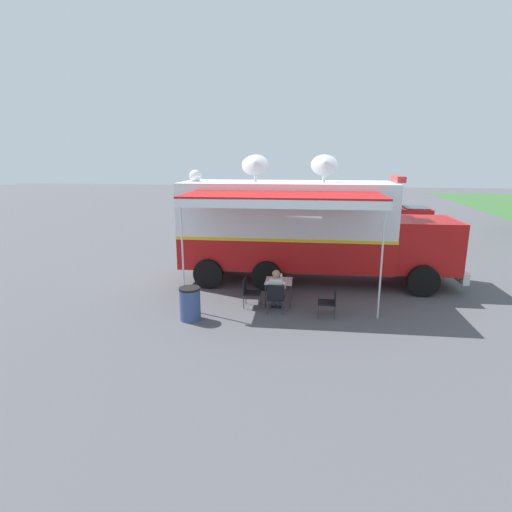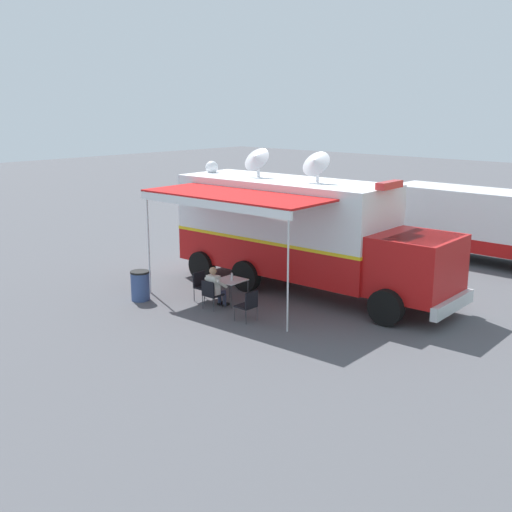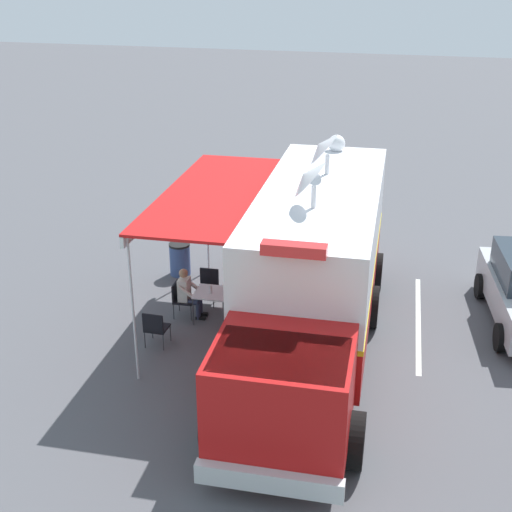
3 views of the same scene
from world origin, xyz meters
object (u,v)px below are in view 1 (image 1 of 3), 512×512
at_px(seated_responder, 276,289).
at_px(water_bottle, 281,277).
at_px(folding_chair_beside_table, 249,290).
at_px(command_truck, 307,227).
at_px(folding_chair_at_table, 276,296).
at_px(folding_chair_spare_by_truck, 331,300).
at_px(trash_bin, 190,304).
at_px(support_truck, 355,215).
at_px(folding_table, 279,282).
at_px(car_behind_truck, 261,231).

bearing_deg(seated_responder, water_bottle, 172.63).
distance_m(water_bottle, folding_chair_beside_table, 1.04).
height_order(command_truck, folding_chair_at_table, command_truck).
bearing_deg(folding_chair_spare_by_truck, trash_bin, -78.13).
height_order(folding_chair_at_table, support_truck, support_truck).
bearing_deg(support_truck, trash_bin, -23.61).
distance_m(folding_chair_at_table, folding_chair_beside_table, 0.95).
xyz_separation_m(folding_chair_at_table, folding_chair_beside_table, (-0.43, -0.85, 0.00)).
xyz_separation_m(folding_table, folding_chair_beside_table, (0.37, -0.85, -0.16)).
height_order(folding_table, seated_responder, seated_responder).
bearing_deg(water_bottle, folding_table, -95.09).
distance_m(water_bottle, seated_responder, 0.64).
relative_size(command_truck, folding_table, 11.52).
xyz_separation_m(water_bottle, folding_chair_beside_table, (0.37, -0.92, -0.32)).
distance_m(folding_chair_beside_table, support_truck, 11.21).
bearing_deg(command_truck, folding_chair_at_table, -12.07).
distance_m(command_truck, water_bottle, 2.82).
relative_size(seated_responder, car_behind_truck, 0.28).
relative_size(command_truck, folding_chair_at_table, 11.01).
bearing_deg(seated_responder, trash_bin, -65.37).
height_order(command_truck, car_behind_truck, command_truck).
bearing_deg(water_bottle, command_truck, 165.79).
xyz_separation_m(seated_responder, support_truck, (-10.77, 2.92, 0.73)).
distance_m(trash_bin, support_truck, 12.90).
relative_size(folding_table, folding_chair_at_table, 0.96).
relative_size(water_bottle, trash_bin, 0.25).
height_order(command_truck, water_bottle, command_truck).
bearing_deg(folding_chair_at_table, command_truck, 167.93).
bearing_deg(support_truck, car_behind_truck, -58.52).
bearing_deg(folding_chair_spare_by_truck, folding_table, -118.88).
bearing_deg(trash_bin, water_bottle, 125.18).
xyz_separation_m(command_truck, trash_bin, (4.14, -2.95, -1.49)).
bearing_deg(support_truck, command_truck, -16.11).
relative_size(water_bottle, folding_chair_at_table, 0.26).
bearing_deg(folding_table, folding_chair_spare_by_truck, 61.12).
relative_size(command_truck, car_behind_truck, 2.18).
xyz_separation_m(folding_table, car_behind_truck, (-7.36, -1.65, 0.21)).
bearing_deg(water_bottle, seated_responder, -7.37).
bearing_deg(support_truck, folding_chair_spare_by_truck, -7.20).
distance_m(command_truck, car_behind_truck, 5.50).
xyz_separation_m(folding_chair_beside_table, trash_bin, (1.26, -1.39, -0.06)).
bearing_deg(folding_table, car_behind_truck, -167.33).
bearing_deg(command_truck, car_behind_truck, -154.04).
xyz_separation_m(folding_chair_beside_table, seated_responder, (0.24, 0.84, 0.14)).
bearing_deg(support_truck, folding_chair_beside_table, -19.68).
relative_size(folding_chair_beside_table, support_truck, 0.13).
relative_size(folding_chair_beside_table, car_behind_truck, 0.20).
relative_size(folding_chair_spare_by_truck, car_behind_truck, 0.20).
bearing_deg(trash_bin, folding_table, 126.12).
distance_m(folding_chair_beside_table, seated_responder, 0.89).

